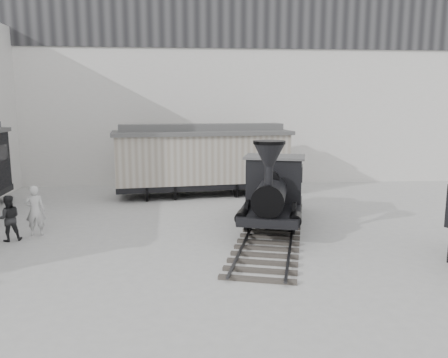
{
  "coord_description": "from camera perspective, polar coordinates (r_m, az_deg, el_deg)",
  "views": [
    {
      "loc": [
        -1.32,
        -12.28,
        4.7
      ],
      "look_at": [
        0.03,
        3.75,
        2.0
      ],
      "focal_mm": 35.0,
      "sensor_mm": 36.0,
      "label": 1
    }
  ],
  "objects": [
    {
      "name": "ground",
      "position": [
        13.21,
        1.25,
        -11.31
      ],
      "size": [
        90.0,
        90.0,
        0.0
      ],
      "primitive_type": "plane",
      "color": "#9E9E9B"
    },
    {
      "name": "north_wall",
      "position": [
        27.31,
        -2.1,
        11.31
      ],
      "size": [
        34.0,
        2.51,
        11.0
      ],
      "color": "silver",
      "rests_on": "ground"
    },
    {
      "name": "locomotive",
      "position": [
        17.0,
        6.48,
        -2.12
      ],
      "size": [
        4.72,
        10.07,
        3.48
      ],
      "rotation": [
        0.0,
        0.0,
        -0.27
      ],
      "color": "#413B35",
      "rests_on": "ground"
    },
    {
      "name": "boxcar",
      "position": [
        23.07,
        -2.85,
        2.75
      ],
      "size": [
        9.51,
        4.01,
        3.78
      ],
      "rotation": [
        0.0,
        0.0,
        0.13
      ],
      "color": "black",
      "rests_on": "ground"
    },
    {
      "name": "visitor_a",
      "position": [
        17.34,
        -23.43,
        -3.82
      ],
      "size": [
        0.74,
        0.55,
        1.87
      ],
      "primitive_type": "imported",
      "rotation": [
        0.0,
        0.0,
        3.3
      ],
      "color": "silver",
      "rests_on": "ground"
    },
    {
      "name": "visitor_b",
      "position": [
        17.09,
        -26.32,
        -4.62
      ],
      "size": [
        0.98,
        0.89,
        1.64
      ],
      "primitive_type": "imported",
      "rotation": [
        0.0,
        0.0,
        3.56
      ],
      "color": "black",
      "rests_on": "ground"
    }
  ]
}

